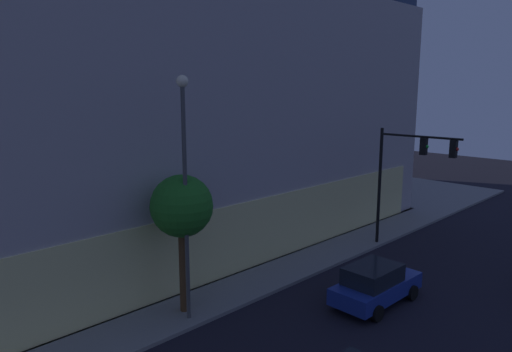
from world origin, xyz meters
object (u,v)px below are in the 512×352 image
Objects in this scene: modern_building at (100,98)px; traffic_light_far_corner at (408,164)px; car_blue at (375,284)px; street_lamp_sidewalk at (185,174)px; sidewalk_tree at (182,208)px.

traffic_light_far_corner is (7.75, -19.48, -3.37)m from modern_building.
street_lamp_sidewalk is at bearing 146.60° from car_blue.
street_lamp_sidewalk is 1.67× the size of sidewalk_tree.
car_blue is at bearing -33.40° from street_lamp_sidewalk.
street_lamp_sidewalk is at bearing -112.50° from sidewalk_tree.
traffic_light_far_corner is 8.37m from car_blue.
street_lamp_sidewalk reaches higher than car_blue.
modern_building reaches higher than car_blue.
car_blue is (6.50, -4.29, -4.98)m from street_lamp_sidewalk.
traffic_light_far_corner is at bearing -7.92° from street_lamp_sidewalk.
traffic_light_far_corner is 0.71× the size of street_lamp_sidewalk.
modern_building is 5.00× the size of traffic_light_far_corner.
traffic_light_far_corner reaches higher than car_blue.
street_lamp_sidewalk is at bearing -107.88° from modern_building.
street_lamp_sidewalk is (-13.43, 1.87, 0.97)m from traffic_light_far_corner.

